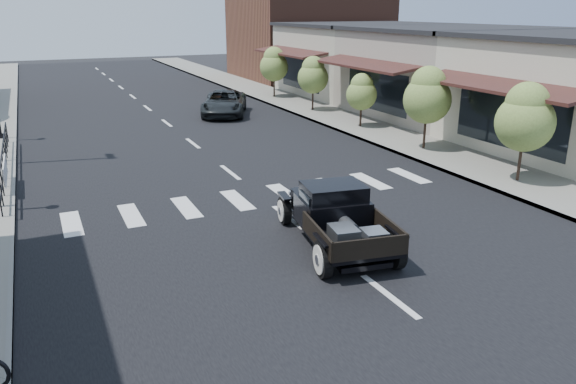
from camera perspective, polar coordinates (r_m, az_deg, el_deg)
name	(u,v)px	position (r m, az deg, el deg)	size (l,w,h in m)	color
ground	(321,244)	(14.17, 3.38, -5.26)	(120.00, 120.00, 0.00)	black
road	(176,131)	(27.74, -11.28, 6.13)	(14.00, 80.00, 0.02)	black
road_markings	(206,154)	(23.02, -8.31, 3.83)	(12.00, 60.00, 0.06)	silver
sidewalk_right	(331,116)	(30.75, 4.40, 7.71)	(3.00, 80.00, 0.15)	gray
storefront_mid	(455,73)	(32.51, 16.56, 11.47)	(10.00, 9.00, 4.50)	#AB9E90
storefront_far	(366,60)	(39.72, 7.94, 13.12)	(10.00, 9.00, 4.50)	#BEB5A1
far_building_right	(308,35)	(48.60, 2.02, 15.64)	(11.00, 10.00, 7.00)	brown
railing	(4,158)	(22.06, -26.89, 3.14)	(0.08, 10.00, 1.00)	black
banner	(6,178)	(20.16, -26.70, 1.32)	(0.04, 2.20, 0.60)	silver
small_tree_a	(523,134)	(19.92, 22.79, 5.45)	(1.89, 1.89, 3.14)	olive
small_tree_b	(426,109)	(23.54, 13.88, 8.16)	(1.92, 1.92, 3.20)	olive
small_tree_c	(361,101)	(27.60, 7.45, 9.16)	(1.47, 1.47, 2.46)	olive
small_tree_d	(313,84)	(32.02, 2.55, 10.89)	(1.72, 1.72, 2.87)	olive
small_tree_e	(274,73)	(36.99, -1.43, 12.02)	(1.83, 1.83, 3.04)	olive
hotrod_pickup	(336,216)	(13.81, 4.88, -2.42)	(2.11, 4.53, 1.57)	black
second_car	(224,103)	(31.36, -6.49, 8.95)	(2.21, 4.79, 1.33)	black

